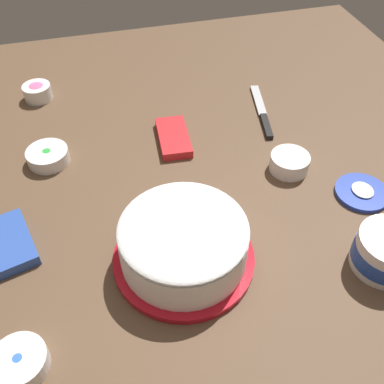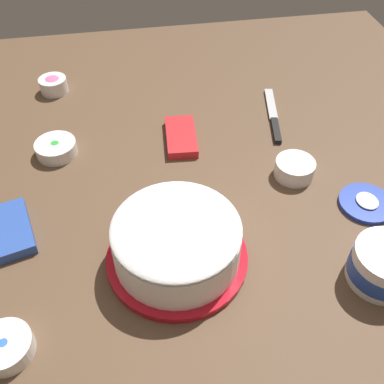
# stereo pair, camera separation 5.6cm
# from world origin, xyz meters

# --- Properties ---
(ground_plane) EXTENTS (1.54, 1.54, 0.00)m
(ground_plane) POSITION_xyz_m (0.00, 0.00, 0.00)
(ground_plane) COLOR brown
(frosted_cake) EXTENTS (0.27, 0.27, 0.11)m
(frosted_cake) POSITION_xyz_m (0.22, -0.08, 0.05)
(frosted_cake) COLOR red
(frosted_cake) RESTS_ON ground_plane
(frosting_tub) EXTENTS (0.12, 0.12, 0.08)m
(frosting_tub) POSITION_xyz_m (0.32, 0.28, 0.04)
(frosting_tub) COLOR white
(frosting_tub) RESTS_ON ground_plane
(frosting_tub_lid) EXTENTS (0.12, 0.12, 0.02)m
(frosting_tub_lid) POSITION_xyz_m (0.14, 0.34, 0.01)
(frosting_tub_lid) COLOR #233DAD
(frosting_tub_lid) RESTS_ON ground_plane
(spreading_knife) EXTENTS (0.24, 0.06, 0.01)m
(spreading_knife) POSITION_xyz_m (-0.18, 0.23, 0.01)
(spreading_knife) COLOR silver
(spreading_knife) RESTS_ON ground_plane
(sprinkle_bowl_blue) EXTENTS (0.09, 0.09, 0.03)m
(sprinkle_bowl_blue) POSITION_xyz_m (0.35, -0.38, 0.02)
(sprinkle_bowl_blue) COLOR white
(sprinkle_bowl_blue) RESTS_ON ground_plane
(sprinkle_bowl_orange) EXTENTS (0.09, 0.09, 0.04)m
(sprinkle_bowl_orange) POSITION_xyz_m (0.03, 0.22, 0.02)
(sprinkle_bowl_orange) COLOR white
(sprinkle_bowl_orange) RESTS_ON ground_plane
(sprinkle_bowl_green) EXTENTS (0.10, 0.10, 0.03)m
(sprinkle_bowl_green) POSITION_xyz_m (-0.14, -0.32, 0.02)
(sprinkle_bowl_green) COLOR white
(sprinkle_bowl_green) RESTS_ON ground_plane
(sprinkle_bowl_pink) EXTENTS (0.08, 0.08, 0.04)m
(sprinkle_bowl_pink) POSITION_xyz_m (-0.42, -0.34, 0.02)
(sprinkle_bowl_pink) COLOR white
(sprinkle_bowl_pink) RESTS_ON ground_plane
(candy_box_lower) EXTENTS (0.16, 0.12, 0.02)m
(candy_box_lower) POSITION_xyz_m (0.10, -0.40, 0.01)
(candy_box_lower) COLOR #2D51B2
(candy_box_lower) RESTS_ON ground_plane
(candy_box_upper) EXTENTS (0.15, 0.08, 0.02)m
(candy_box_upper) POSITION_xyz_m (-0.14, -0.02, 0.01)
(candy_box_upper) COLOR red
(candy_box_upper) RESTS_ON ground_plane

